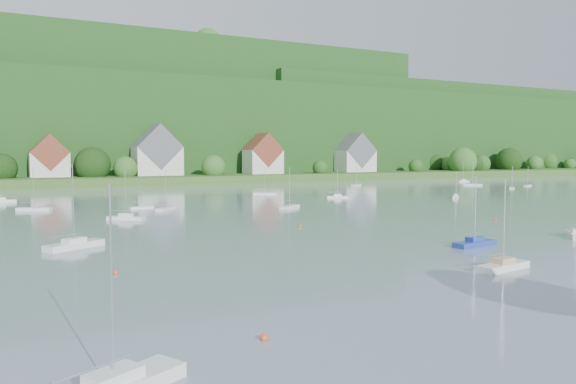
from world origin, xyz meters
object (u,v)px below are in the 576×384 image
Objects in this scene: near_sailboat_3 at (576,234)px; near_sailboat_1 at (475,242)px; near_sailboat_6 at (74,244)px; near_sailboat_2 at (503,265)px.

near_sailboat_1 is at bearing 133.30° from near_sailboat_3.
near_sailboat_1 is at bearing -57.01° from near_sailboat_6.
near_sailboat_6 is (-40.30, 19.16, 0.04)m from near_sailboat_1.
near_sailboat_3 is at bearing -51.03° from near_sailboat_6.
near_sailboat_6 reaches higher than near_sailboat_3.
near_sailboat_1 is 1.02× the size of near_sailboat_3.
near_sailboat_1 is 44.62m from near_sailboat_6.
near_sailboat_3 is (23.83, 9.87, -0.01)m from near_sailboat_2.
near_sailboat_2 is (-7.47, -10.71, 0.01)m from near_sailboat_1.
near_sailboat_3 is 0.83× the size of near_sailboat_6.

